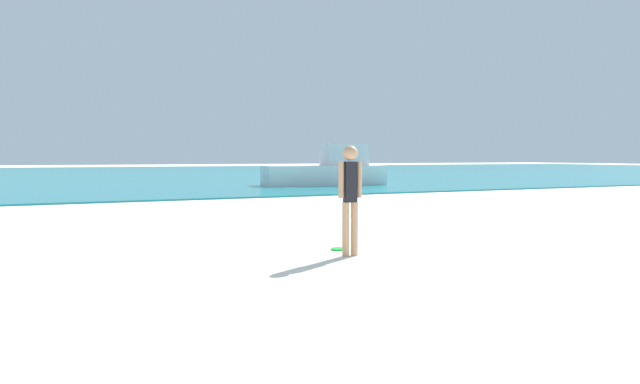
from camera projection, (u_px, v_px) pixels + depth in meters
ground at (588, 339)px, 4.29m from camera, size 200.00×200.00×0.00m
water at (122, 174)px, 45.25m from camera, size 160.00×60.00×0.06m
person_standing at (350, 194)px, 7.82m from camera, size 0.36×0.21×1.58m
frisbee at (339, 249)px, 8.39m from camera, size 0.25×0.25×0.03m
boat_near at (328, 171)px, 26.53m from camera, size 6.00×2.41×1.99m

